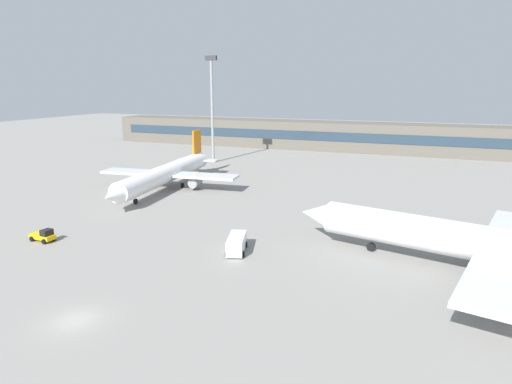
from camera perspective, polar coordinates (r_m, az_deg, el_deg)
name	(u,v)px	position (r m, az deg, el deg)	size (l,w,h in m)	color
ground_plane	(246,208)	(76.01, -1.32, -2.08)	(400.00, 400.00, 0.00)	gray
terminal_building	(334,136)	(146.00, 10.10, 7.14)	(157.26, 12.13, 9.00)	#5B564C
airplane_near	(491,246)	(54.96, 28.12, -6.13)	(46.53, 32.93, 11.62)	silver
airplane_mid	(166,174)	(90.79, -11.58, 2.31)	(29.42, 42.03, 10.38)	white
baggage_tug_yellow	(44,236)	(66.49, -25.74, -5.09)	(3.71, 2.06, 1.75)	#F2B20C
service_van_white	(237,244)	(56.21, -2.53, -6.67)	(3.38, 5.55, 2.08)	white
floodlight_tower_west	(212,103)	(119.65, -5.70, 11.42)	(3.20, 0.80, 27.98)	gray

